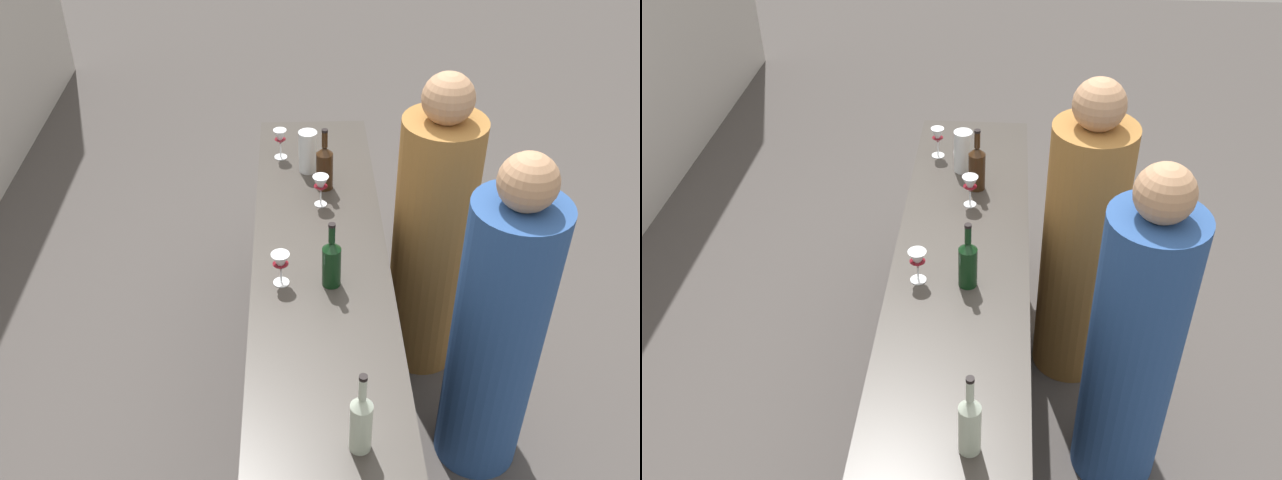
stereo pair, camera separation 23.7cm
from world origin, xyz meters
TOP-DOWN VIEW (x-y plane):
  - ground_plane at (0.00, 0.00)m, footprint 12.00×12.00m
  - bar_counter at (0.00, 0.00)m, footprint 2.28×0.56m
  - wine_bottle_leftmost_clear_pale at (-1.00, -0.09)m, footprint 0.07×0.07m
  - wine_bottle_second_left_dark_green at (-0.22, -0.04)m, footprint 0.07×0.07m
  - wine_bottle_center_amber_brown at (0.48, -0.04)m, footprint 0.08×0.08m
  - wine_glass_near_left at (0.34, -0.01)m, footprint 0.07×0.07m
  - wine_glass_near_center at (-0.21, 0.16)m, footprint 0.07×0.07m
  - wine_glass_near_right at (0.76, 0.17)m, footprint 0.07×0.07m
  - water_pitcher at (0.63, 0.04)m, footprint 0.09×0.09m
  - person_left_guest at (0.30, -0.54)m, footprint 0.45×0.45m
  - person_center_guest at (-0.32, -0.70)m, footprint 0.47×0.47m

SIDE VIEW (x-z plane):
  - ground_plane at x=0.00m, z-range 0.00..0.00m
  - bar_counter at x=0.00m, z-range 0.00..0.93m
  - person_center_guest at x=-0.32m, z-range -0.06..1.50m
  - person_left_guest at x=0.30m, z-range -0.06..1.51m
  - wine_glass_near_center at x=-0.21m, z-range 0.95..1.09m
  - wine_glass_near_left at x=0.34m, z-range 0.95..1.10m
  - water_pitcher at x=0.63m, z-range 0.92..1.13m
  - wine_glass_near_right at x=0.76m, z-range 0.95..1.11m
  - wine_bottle_second_left_dark_green at x=-0.22m, z-range 0.89..1.18m
  - wine_bottle_center_amber_brown at x=0.48m, z-range 0.89..1.19m
  - wine_bottle_leftmost_clear_pale at x=-1.00m, z-range 0.89..1.21m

